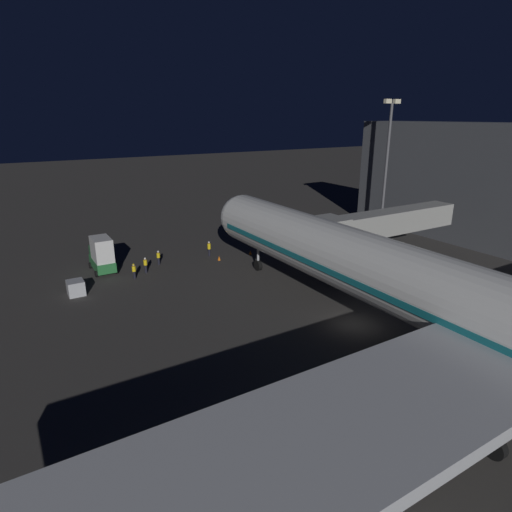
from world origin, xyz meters
TOP-DOWN VIEW (x-y plane):
  - ground_plane at (0.00, 0.00)m, footprint 320.00×320.00m
  - jet_bridge at (-10.82, -8.46)m, footprint 19.88×3.40m
  - apron_floodlight_mast at (-25.50, -21.07)m, footprint 2.90×0.50m
  - catering_truck at (15.11, -24.21)m, footprint 2.36×4.70m
  - baggage_container_mid_row at (18.88, -18.72)m, footprint 1.54×1.67m
  - ground_crew_near_nose_gear at (12.76, -20.10)m, footprint 0.40×0.40m
  - ground_crew_by_belt_loader at (11.15, -21.21)m, footprint 0.40×0.40m
  - ground_crew_marshaller_fwd at (8.99, -23.20)m, footprint 0.40×0.40m
  - ground_crew_under_port_wing at (2.52, -23.02)m, footprint 0.40×0.40m
  - traffic_cone_nose_port at (-2.20, -20.91)m, footprint 0.36×0.36m
  - traffic_cone_nose_starboard at (2.20, -20.91)m, footprint 0.36×0.36m

SIDE VIEW (x-z plane):
  - ground_plane at x=0.00m, z-range 0.00..0.00m
  - traffic_cone_nose_port at x=-2.20m, z-range 0.00..0.55m
  - traffic_cone_nose_starboard at x=2.20m, z-range 0.00..0.55m
  - baggage_container_mid_row at x=18.88m, z-range 0.00..1.45m
  - ground_crew_marshaller_fwd at x=8.99m, z-range 0.08..1.79m
  - ground_crew_near_nose_gear at x=12.76m, z-range 0.08..1.79m
  - ground_crew_by_belt_loader at x=11.15m, z-range 0.09..1.89m
  - ground_crew_under_port_wing at x=2.52m, z-range 0.10..2.01m
  - catering_truck at x=15.11m, z-range -0.02..4.00m
  - jet_bridge at x=-10.82m, z-range 1.96..8.95m
  - apron_floodlight_mast at x=-25.50m, z-range 1.46..20.39m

